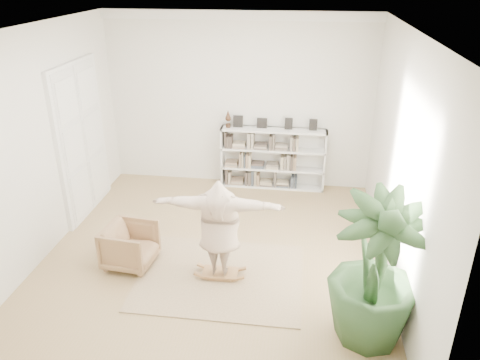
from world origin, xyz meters
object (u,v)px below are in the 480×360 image
at_px(rocker_board, 220,273).
at_px(houseplant, 375,271).
at_px(person, 219,226).
at_px(bookshelf, 272,159).
at_px(armchair, 130,246).

height_order(rocker_board, houseplant, houseplant).
bearing_deg(houseplant, rocker_board, 155.16).
relative_size(person, houseplant, 0.95).
xyz_separation_m(bookshelf, houseplant, (1.56, -4.34, 0.37)).
xyz_separation_m(person, houseplant, (2.09, -0.97, 0.10)).
relative_size(rocker_board, person, 0.28).
distance_m(armchair, houseplant, 3.79).
distance_m(rocker_board, person, 0.84).
bearing_deg(armchair, person, -89.90).
relative_size(bookshelf, rocker_board, 4.12).
height_order(bookshelf, rocker_board, bookshelf).
relative_size(armchair, person, 0.40).
bearing_deg(bookshelf, armchair, -121.89).
distance_m(armchair, person, 1.58).
height_order(person, houseplant, houseplant).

